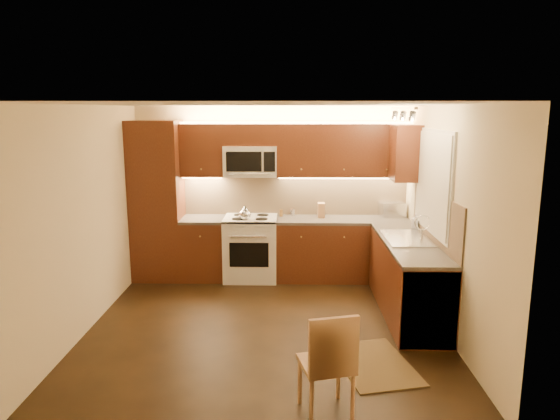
{
  "coord_description": "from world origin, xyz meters",
  "views": [
    {
      "loc": [
        0.27,
        -5.47,
        2.44
      ],
      "look_at": [
        0.15,
        0.55,
        1.25
      ],
      "focal_mm": 32.5,
      "sensor_mm": 36.0,
      "label": 1
    }
  ],
  "objects_px": {
    "sink": "(407,233)",
    "soap_bottle": "(415,221)",
    "dining_chair": "(326,361)",
    "microwave": "(251,161)",
    "toaster_oven": "(392,209)",
    "knife_block": "(321,210)",
    "kettle": "(245,213)",
    "stove": "(251,248)"
  },
  "relations": [
    {
      "from": "stove",
      "to": "microwave",
      "type": "distance_m",
      "value": 1.27
    },
    {
      "from": "sink",
      "to": "dining_chair",
      "type": "bearing_deg",
      "value": -116.75
    },
    {
      "from": "microwave",
      "to": "soap_bottle",
      "type": "height_order",
      "value": "microwave"
    },
    {
      "from": "microwave",
      "to": "knife_block",
      "type": "xyz_separation_m",
      "value": [
        1.03,
        -0.02,
        -0.71
      ]
    },
    {
      "from": "microwave",
      "to": "soap_bottle",
      "type": "bearing_deg",
      "value": -17.39
    },
    {
      "from": "knife_block",
      "to": "dining_chair",
      "type": "distance_m",
      "value": 3.54
    },
    {
      "from": "kettle",
      "to": "dining_chair",
      "type": "relative_size",
      "value": 0.23
    },
    {
      "from": "stove",
      "to": "dining_chair",
      "type": "distance_m",
      "value": 3.48
    },
    {
      "from": "soap_bottle",
      "to": "toaster_oven",
      "type": "bearing_deg",
      "value": 121.85
    },
    {
      "from": "dining_chair",
      "to": "sink",
      "type": "bearing_deg",
      "value": 49.13
    },
    {
      "from": "stove",
      "to": "soap_bottle",
      "type": "relative_size",
      "value": 4.68
    },
    {
      "from": "microwave",
      "to": "toaster_oven",
      "type": "relative_size",
      "value": 2.15
    },
    {
      "from": "toaster_oven",
      "to": "microwave",
      "type": "bearing_deg",
      "value": 173.58
    },
    {
      "from": "sink",
      "to": "soap_bottle",
      "type": "bearing_deg",
      "value": 67.39
    },
    {
      "from": "knife_block",
      "to": "soap_bottle",
      "type": "bearing_deg",
      "value": -30.39
    },
    {
      "from": "stove",
      "to": "soap_bottle",
      "type": "distance_m",
      "value": 2.37
    },
    {
      "from": "toaster_oven",
      "to": "dining_chair",
      "type": "height_order",
      "value": "toaster_oven"
    },
    {
      "from": "toaster_oven",
      "to": "soap_bottle",
      "type": "distance_m",
      "value": 0.78
    },
    {
      "from": "sink",
      "to": "toaster_oven",
      "type": "height_order",
      "value": "toaster_oven"
    },
    {
      "from": "stove",
      "to": "dining_chair",
      "type": "height_order",
      "value": "stove"
    },
    {
      "from": "sink",
      "to": "microwave",
      "type": "bearing_deg",
      "value": 147.79
    },
    {
      "from": "kettle",
      "to": "soap_bottle",
      "type": "relative_size",
      "value": 1.04
    },
    {
      "from": "stove",
      "to": "microwave",
      "type": "height_order",
      "value": "microwave"
    },
    {
      "from": "dining_chair",
      "to": "microwave",
      "type": "bearing_deg",
      "value": 89.73
    },
    {
      "from": "stove",
      "to": "kettle",
      "type": "height_order",
      "value": "kettle"
    },
    {
      "from": "toaster_oven",
      "to": "soap_bottle",
      "type": "xyz_separation_m",
      "value": [
        0.16,
        -0.76,
        -0.01
      ]
    },
    {
      "from": "kettle",
      "to": "toaster_oven",
      "type": "xyz_separation_m",
      "value": [
        2.14,
        0.37,
        -0.02
      ]
    },
    {
      "from": "sink",
      "to": "kettle",
      "type": "relative_size",
      "value": 4.21
    },
    {
      "from": "kettle",
      "to": "toaster_oven",
      "type": "bearing_deg",
      "value": -10.6
    },
    {
      "from": "sink",
      "to": "kettle",
      "type": "bearing_deg",
      "value": 155.22
    },
    {
      "from": "dining_chair",
      "to": "soap_bottle",
      "type": "bearing_deg",
      "value": 49.93
    },
    {
      "from": "sink",
      "to": "soap_bottle",
      "type": "distance_m",
      "value": 0.61
    },
    {
      "from": "dining_chair",
      "to": "toaster_oven",
      "type": "bearing_deg",
      "value": 57.17
    },
    {
      "from": "kettle",
      "to": "dining_chair",
      "type": "height_order",
      "value": "kettle"
    },
    {
      "from": "microwave",
      "to": "toaster_oven",
      "type": "distance_m",
      "value": 2.2
    },
    {
      "from": "microwave",
      "to": "knife_block",
      "type": "height_order",
      "value": "microwave"
    },
    {
      "from": "knife_block",
      "to": "soap_bottle",
      "type": "distance_m",
      "value": 1.38
    },
    {
      "from": "sink",
      "to": "kettle",
      "type": "xyz_separation_m",
      "value": [
        -2.06,
        0.95,
        0.05
      ]
    },
    {
      "from": "kettle",
      "to": "toaster_oven",
      "type": "relative_size",
      "value": 0.58
    },
    {
      "from": "stove",
      "to": "knife_block",
      "type": "relative_size",
      "value": 4.29
    },
    {
      "from": "microwave",
      "to": "soap_bottle",
      "type": "relative_size",
      "value": 3.87
    },
    {
      "from": "knife_block",
      "to": "soap_bottle",
      "type": "relative_size",
      "value": 1.09
    }
  ]
}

